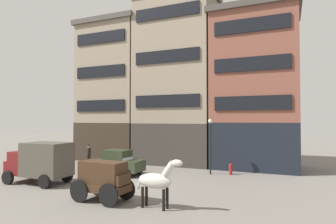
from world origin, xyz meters
TOP-DOWN VIEW (x-y plane):
  - ground_plane at (0.00, 0.00)m, footprint 120.00×120.00m
  - building_far_left at (-7.15, 9.94)m, footprint 7.01×5.57m
  - building_center_left at (-0.17, 9.94)m, footprint 7.65×5.57m
  - building_center_right at (6.98, 9.94)m, footprint 7.35×5.57m
  - cargo_wagon at (1.04, -3.40)m, footprint 2.98×1.66m
  - draft_horse at (3.99, -3.41)m, footprint 2.35×0.69m
  - delivery_truck_near at (-5.09, -1.68)m, footprint 4.39×2.22m
  - sedan_dark at (-2.05, 2.75)m, footprint 3.74×1.94m
  - pedestrian_officer at (-7.32, 5.98)m, footprint 0.47×0.47m
  - streetlamp_curbside at (4.18, 5.62)m, footprint 0.32×0.32m
  - fire_hydrant_curbside at (5.62, 5.96)m, footprint 0.24×0.24m

SIDE VIEW (x-z plane):
  - ground_plane at x=0.00m, z-range 0.00..0.00m
  - fire_hydrant_curbside at x=5.62m, z-range 0.01..0.84m
  - sedan_dark at x=-2.05m, z-range 0.00..1.83m
  - pedestrian_officer at x=-7.32m, z-range 0.08..1.88m
  - cargo_wagon at x=1.04m, z-range 0.16..2.14m
  - draft_horse at x=3.99m, z-range 0.12..2.42m
  - delivery_truck_near at x=-5.09m, z-range 0.11..2.73m
  - streetlamp_curbside at x=4.18m, z-range 0.61..4.73m
  - building_center_right at x=6.98m, z-range 0.05..13.49m
  - building_far_left at x=-7.15m, z-range 0.05..14.22m
  - building_center_left at x=-0.17m, z-range 0.05..16.01m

